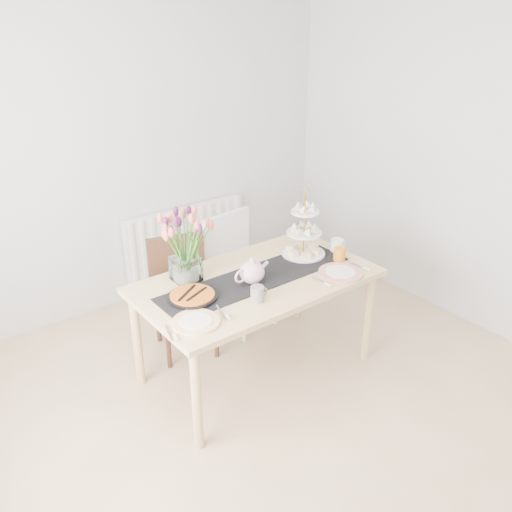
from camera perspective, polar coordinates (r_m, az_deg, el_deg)
room_shell at (r=2.79m, az=6.16°, el=1.17°), size 4.50×4.50×4.50m
radiator at (r=5.03m, az=-7.34°, el=1.84°), size 1.20×0.08×0.60m
dining_table at (r=3.66m, az=0.06°, el=-3.44°), size 1.60×0.90×0.75m
chair_brown at (r=4.08m, az=-7.87°, el=-3.14°), size 0.53×0.53×0.87m
chair_white at (r=4.34m, az=-2.01°, el=-0.62°), size 0.50×0.50×0.92m
table_runner at (r=3.62m, az=0.06°, el=-2.32°), size 1.40×0.35×0.01m
tulip_vase at (r=3.50m, az=-7.62°, el=2.33°), size 0.61×0.61×0.52m
cake_stand at (r=3.91m, az=5.06°, el=1.85°), size 0.32×0.32×0.46m
teapot at (r=3.53m, az=-0.42°, el=-1.72°), size 0.27×0.22×0.17m
cream_jug at (r=4.04m, az=8.52°, el=1.11°), size 0.11×0.11×0.10m
tart_tin at (r=3.40m, az=-6.71°, el=-4.27°), size 0.31×0.31×0.04m
mug_grey at (r=3.34m, az=0.14°, el=-4.01°), size 0.09×0.09×0.10m
mug_orange at (r=3.89m, az=8.77°, el=0.15°), size 0.11×0.11×0.10m
plate_left at (r=3.16m, az=-6.35°, el=-6.92°), size 0.35×0.35×0.01m
plate_right at (r=3.73m, az=8.89°, el=-1.76°), size 0.33×0.33×0.02m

